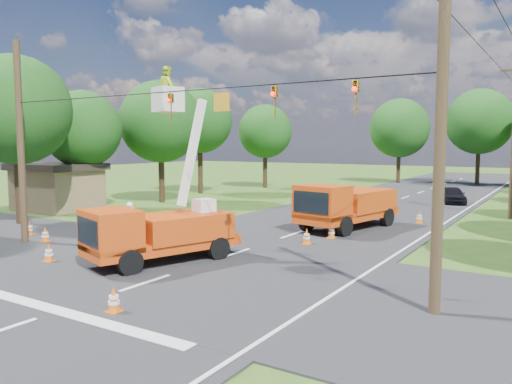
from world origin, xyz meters
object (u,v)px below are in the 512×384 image
Objects in this scene: shed at (57,186)px; traffic_cone_6 at (30,228)px; traffic_cone_3 at (331,231)px; tree_far_b at (480,122)px; traffic_cone_2 at (307,237)px; pole_right_near at (441,120)px; traffic_cone_4 at (49,253)px; traffic_cone_7 at (419,217)px; ground_worker at (130,230)px; traffic_cone_1 at (114,300)px; tree_left_e at (200,121)px; tree_far_a at (399,128)px; tree_left_f at (265,131)px; tree_left_b at (16,110)px; traffic_cone_5 at (45,235)px; bucket_truck at (159,222)px; second_truck at (345,205)px; tree_left_d at (161,122)px; distant_car at (453,195)px; pole_left at (21,143)px; tree_left_c at (82,129)px.

traffic_cone_6 is at bearing -43.90° from shed.
tree_far_b reaches higher than traffic_cone_3.
pole_right_near is at bearing -42.87° from traffic_cone_2.
shed is at bearing -119.58° from tree_far_b.
traffic_cone_7 is at bearing 60.33° from traffic_cone_4.
traffic_cone_7 is at bearing 105.40° from pole_right_near.
ground_worker is 9.33m from traffic_cone_3.
tree_left_e is (-18.05, 26.44, 6.13)m from traffic_cone_1.
tree_far_a reaches higher than traffic_cone_2.
traffic_cone_6 is at bearing 152.46° from traffic_cone_4.
traffic_cone_2 is 0.08× the size of tree_left_f.
tree_left_b is at bearing -83.10° from tree_left_e.
traffic_cone_5 is at bearing 153.66° from traffic_cone_1.
traffic_cone_4 and traffic_cone_6 have the same top height.
bucket_truck is 10.36× the size of traffic_cone_1.
traffic_cone_6 is (-12.15, 5.61, 0.00)m from traffic_cone_1.
shed is 22.60m from tree_left_f.
second_truck is 14.55m from traffic_cone_4.
second_truck is 3.40× the size of ground_worker.
tree_left_d is at bearing 152.65° from traffic_cone_2.
pole_right_near is 1.06× the size of tree_left_e.
traffic_cone_4 is 0.07× the size of pole_right_near.
pole_right_near reaches higher than traffic_cone_3.
second_truck is 1.82× the size of distant_car.
tree_left_d is 0.90× the size of tree_far_b.
traffic_cone_7 is 16.35m from pole_right_near.
pole_left is 30.49m from tree_left_f.
pole_left is (-7.87, -0.43, 2.95)m from bucket_truck.
tree_left_e is at bearing 91.32° from tree_left_c.
bucket_truck is at bearing -66.00° from tree_left_f.
traffic_cone_3 is at bearing 0.76° from shed.
second_truck is 11.50m from ground_worker.
distant_car reaches higher than traffic_cone_7.
second_truck is 4.99m from traffic_cone_7.
pole_left is 11.44m from tree_left_c.
traffic_cone_2 and traffic_cone_7 have the same top height.
tree_far_a is at bearing -165.96° from tree_far_b.
traffic_cone_6 is 0.07× the size of tree_far_a.
traffic_cone_1 is 1.00× the size of traffic_cone_6.
traffic_cone_6 is 0.08× the size of tree_left_e.
traffic_cone_2 is 0.07× the size of pole_right_near.
tree_left_d reaches higher than distant_car.
tree_left_e is (-11.54, 23.77, 6.13)m from traffic_cone_4.
tree_left_d is at bearing -109.65° from tree_far_a.
traffic_cone_4 is at bearing -129.70° from ground_worker.
tree_left_e is 30.35m from tree_far_b.
traffic_cone_3 is 0.08× the size of tree_left_f.
traffic_cone_5 is (-7.09, 0.07, -1.19)m from bucket_truck.
tree_left_e is at bearing 160.68° from second_truck.
traffic_cone_7 is at bearing 16.28° from tree_left_c.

